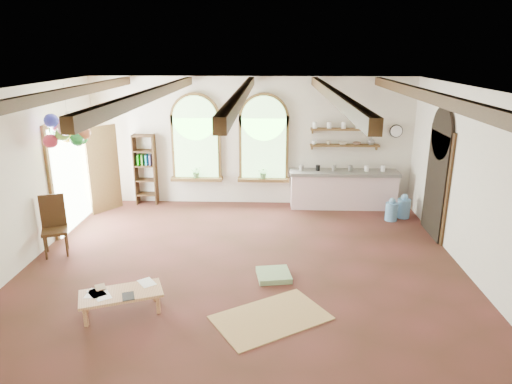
{
  "coord_description": "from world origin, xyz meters",
  "views": [
    {
      "loc": [
        0.51,
        -7.78,
        3.81
      ],
      "look_at": [
        0.21,
        0.6,
        1.19
      ],
      "focal_mm": 32.0,
      "sensor_mm": 36.0,
      "label": 1
    }
  ],
  "objects_px": {
    "side_chair": "(56,238)",
    "coffee_table": "(121,295)",
    "balloon_cluster": "(69,130)",
    "kitchen_counter": "(343,189)"
  },
  "relations": [
    {
      "from": "side_chair",
      "to": "coffee_table",
      "type": "bearing_deg",
      "value": -46.35
    },
    {
      "from": "balloon_cluster",
      "to": "side_chair",
      "type": "bearing_deg",
      "value": -113.85
    },
    {
      "from": "coffee_table",
      "to": "balloon_cluster",
      "type": "bearing_deg",
      "value": 122.84
    },
    {
      "from": "coffee_table",
      "to": "balloon_cluster",
      "type": "height_order",
      "value": "balloon_cluster"
    },
    {
      "from": "kitchen_counter",
      "to": "side_chair",
      "type": "bearing_deg",
      "value": -153.47
    },
    {
      "from": "coffee_table",
      "to": "balloon_cluster",
      "type": "distance_m",
      "value": 3.7
    },
    {
      "from": "balloon_cluster",
      "to": "kitchen_counter",
      "type": "bearing_deg",
      "value": 22.82
    },
    {
      "from": "kitchen_counter",
      "to": "balloon_cluster",
      "type": "relative_size",
      "value": 2.3
    },
    {
      "from": "side_chair",
      "to": "balloon_cluster",
      "type": "xyz_separation_m",
      "value": [
        0.25,
        0.57,
        2.0
      ]
    },
    {
      "from": "side_chair",
      "to": "kitchen_counter",
      "type": "bearing_deg",
      "value": 26.53
    }
  ]
}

